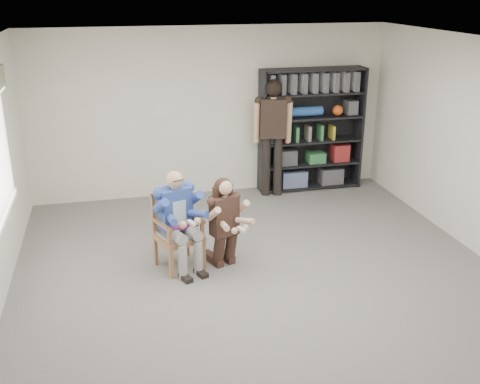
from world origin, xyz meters
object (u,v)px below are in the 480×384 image
object	(u,v)px
seated_man	(178,220)
bookshelf	(311,130)
kneeling_woman	(226,224)
standing_man	(273,140)
armchair	(179,231)

from	to	relation	value
seated_man	bookshelf	world-z (taller)	bookshelf
kneeling_woman	standing_man	world-z (taller)	standing_man
armchair	standing_man	distance (m)	2.98
armchair	kneeling_woman	bearing A→B (deg)	-31.92
bookshelf	kneeling_woman	bearing A→B (deg)	-128.90
kneeling_woman	bookshelf	world-z (taller)	bookshelf
seated_man	bookshelf	size ratio (longest dim) A/B	0.61
kneeling_woman	standing_man	size ratio (longest dim) A/B	0.60
kneeling_woman	bookshelf	xyz separation A→B (m)	(2.05, 2.55, 0.46)
bookshelf	armchair	bearing A→B (deg)	-137.35
seated_man	kneeling_woman	world-z (taller)	seated_man
kneeling_woman	bookshelf	bearing A→B (deg)	30.87
standing_man	seated_man	bearing A→B (deg)	-119.66
armchair	seated_man	world-z (taller)	seated_man
armchair	kneeling_woman	xyz separation A→B (m)	(0.58, -0.12, 0.09)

